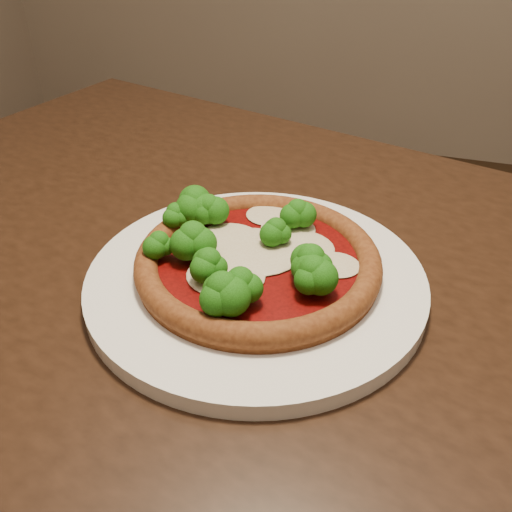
% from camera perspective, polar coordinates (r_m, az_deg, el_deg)
% --- Properties ---
extents(dining_table, '(1.49, 1.16, 0.75)m').
position_cam_1_polar(dining_table, '(0.67, 1.68, -9.06)').
color(dining_table, black).
rests_on(dining_table, floor).
extents(plate, '(0.36, 0.36, 0.02)m').
position_cam_1_polar(plate, '(0.60, -0.00, -2.41)').
color(plate, white).
rests_on(plate, dining_table).
extents(pizza, '(0.26, 0.26, 0.06)m').
position_cam_1_polar(pizza, '(0.59, -0.36, -0.03)').
color(pizza, brown).
rests_on(pizza, plate).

